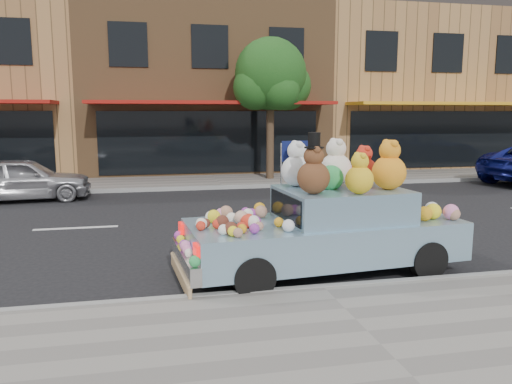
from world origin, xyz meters
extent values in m
plane|color=black|center=(0.00, 0.00, 0.00)|extent=(120.00, 120.00, 0.00)
cube|color=gray|center=(0.00, -6.50, 0.06)|extent=(60.00, 3.00, 0.12)
cube|color=gray|center=(0.00, 6.50, 0.06)|extent=(60.00, 3.00, 0.12)
cube|color=gray|center=(0.00, -5.00, 0.07)|extent=(60.00, 0.12, 0.13)
cube|color=gray|center=(0.00, 5.00, 0.07)|extent=(60.00, 0.12, 0.13)
cube|color=black|center=(-7.00, 7.98, 5.00)|extent=(1.40, 0.06, 1.60)
cube|color=olive|center=(0.00, 12.00, 3.50)|extent=(10.00, 8.00, 7.00)
cube|color=#332D2B|center=(0.00, 12.00, 7.15)|extent=(10.00, 8.00, 0.30)
cube|color=black|center=(0.00, 7.98, 1.40)|extent=(8.50, 0.06, 2.40)
cube|color=#9B150E|center=(0.00, 7.10, 2.90)|extent=(9.00, 1.80, 0.12)
cube|color=black|center=(-3.00, 7.98, 5.00)|extent=(1.40, 0.06, 1.60)
cube|color=black|center=(0.00, 7.98, 5.00)|extent=(1.40, 0.06, 1.60)
cube|color=black|center=(3.00, 7.98, 5.00)|extent=(1.40, 0.06, 1.60)
cube|color=#A97946|center=(10.00, 12.00, 3.50)|extent=(10.00, 8.00, 7.00)
cube|color=#332D2B|center=(10.00, 12.00, 7.15)|extent=(10.00, 8.00, 0.30)
cube|color=black|center=(10.00, 7.98, 1.40)|extent=(8.50, 0.06, 2.40)
cube|color=orange|center=(10.00, 7.10, 2.90)|extent=(9.00, 1.80, 0.12)
cube|color=black|center=(7.00, 7.98, 5.00)|extent=(1.40, 0.06, 1.60)
cube|color=black|center=(10.00, 7.98, 5.00)|extent=(1.40, 0.06, 1.60)
cube|color=black|center=(13.00, 7.98, 5.00)|extent=(1.40, 0.06, 1.60)
cylinder|color=#38281C|center=(2.00, 6.50, 1.60)|extent=(0.28, 0.28, 3.20)
sphere|color=#164513|center=(2.00, 6.50, 3.92)|extent=(2.60, 2.60, 2.60)
sphere|color=#164513|center=(2.70, 6.80, 3.52)|extent=(1.80, 1.80, 1.80)
sphere|color=#164513|center=(1.40, 6.30, 3.42)|extent=(1.60, 1.60, 1.60)
sphere|color=#164513|center=(2.20, 5.90, 3.32)|extent=(1.40, 1.40, 1.40)
sphere|color=#164513|center=(1.70, 7.10, 3.62)|extent=(1.60, 1.60, 1.60)
imported|color=#B1B1B6|center=(-5.98, 4.00, 0.64)|extent=(3.86, 1.84, 1.27)
cylinder|color=black|center=(1.81, -4.71, 0.30)|extent=(0.62, 0.25, 0.60)
cylinder|color=black|center=(1.67, -3.15, 0.30)|extent=(0.62, 0.25, 0.60)
cylinder|color=black|center=(-0.98, -4.95, 0.30)|extent=(0.62, 0.25, 0.60)
cylinder|color=black|center=(-1.12, -3.40, 0.30)|extent=(0.62, 0.25, 0.60)
cube|color=#80A6BF|center=(0.34, -4.05, 0.55)|extent=(4.43, 2.07, 0.60)
cube|color=#80A6BF|center=(0.64, -4.03, 1.10)|extent=(2.02, 1.66, 0.50)
cube|color=silver|center=(-1.87, -4.25, 0.40)|extent=(0.31, 1.79, 0.26)
cube|color=red|center=(-1.76, -4.92, 0.72)|extent=(0.08, 0.28, 0.16)
cube|color=red|center=(-1.88, -3.57, 0.72)|extent=(0.08, 0.28, 0.16)
cube|color=black|center=(-0.30, -4.11, 1.10)|extent=(0.15, 1.30, 0.40)
sphere|color=#542F18|center=(0.03, -4.43, 1.60)|extent=(0.49, 0.49, 0.49)
sphere|color=#542F18|center=(0.03, -4.43, 1.91)|extent=(0.30, 0.30, 0.30)
sphere|color=#542F18|center=(0.03, -4.54, 2.01)|extent=(0.12, 0.12, 0.12)
sphere|color=#542F18|center=(0.03, -4.33, 2.01)|extent=(0.12, 0.12, 0.12)
cylinder|color=black|center=(0.03, -4.43, 2.04)|extent=(0.29, 0.29, 0.02)
cylinder|color=black|center=(0.03, -4.43, 2.15)|extent=(0.18, 0.18, 0.22)
sphere|color=beige|center=(0.66, -3.67, 1.62)|extent=(0.53, 0.53, 0.53)
sphere|color=beige|center=(0.66, -3.67, 1.96)|extent=(0.33, 0.33, 0.33)
sphere|color=beige|center=(0.66, -3.79, 2.07)|extent=(0.13, 0.13, 0.13)
sphere|color=beige|center=(0.66, -3.56, 2.07)|extent=(0.13, 0.13, 0.13)
sphere|color=orange|center=(1.32, -4.27, 1.62)|extent=(0.54, 0.54, 0.54)
sphere|color=orange|center=(1.32, -4.27, 1.96)|extent=(0.33, 0.33, 0.33)
sphere|color=orange|center=(1.32, -4.39, 2.07)|extent=(0.13, 0.13, 0.13)
sphere|color=orange|center=(1.32, -4.15, 2.07)|extent=(0.13, 0.13, 0.13)
sphere|color=red|center=(1.20, -3.58, 1.57)|extent=(0.45, 0.45, 0.45)
sphere|color=red|center=(1.20, -3.58, 1.86)|extent=(0.28, 0.28, 0.28)
sphere|color=red|center=(1.20, -3.67, 1.95)|extent=(0.10, 0.10, 0.10)
sphere|color=red|center=(1.20, -3.48, 1.95)|extent=(0.10, 0.10, 0.10)
sphere|color=silver|center=(0.01, -3.63, 1.60)|extent=(0.51, 0.51, 0.51)
sphere|color=silver|center=(0.01, -3.63, 1.93)|extent=(0.32, 0.32, 0.32)
sphere|color=silver|center=(0.01, -3.74, 2.04)|extent=(0.12, 0.12, 0.12)
sphere|color=silver|center=(0.01, -3.52, 2.04)|extent=(0.12, 0.12, 0.12)
sphere|color=gold|center=(0.69, -4.58, 1.56)|extent=(0.42, 0.42, 0.42)
sphere|color=gold|center=(0.69, -4.58, 1.84)|extent=(0.26, 0.26, 0.26)
sphere|color=gold|center=(0.69, -4.67, 1.92)|extent=(0.10, 0.10, 0.10)
sphere|color=gold|center=(0.69, -4.48, 1.92)|extent=(0.10, 0.10, 0.10)
sphere|color=#268E43|center=(0.44, -4.05, 1.53)|extent=(0.40, 0.40, 0.40)
sphere|color=pink|center=(0.94, -3.95, 1.50)|extent=(0.32, 0.32, 0.32)
sphere|color=yellow|center=(-1.24, -4.77, 0.92)|extent=(0.15, 0.15, 0.15)
sphere|color=red|center=(-1.40, -4.27, 0.92)|extent=(0.15, 0.15, 0.15)
sphere|color=#F5EAC3|center=(-1.13, -3.94, 0.93)|extent=(0.17, 0.17, 0.17)
sphere|color=#522317|center=(-1.56, -4.17, 0.92)|extent=(0.14, 0.14, 0.14)
sphere|color=#F5EAC3|center=(-1.36, -4.66, 0.93)|extent=(0.15, 0.15, 0.15)
sphere|color=#8B2F90|center=(-0.82, -3.47, 0.92)|extent=(0.15, 0.15, 0.15)
sphere|color=#8B2F90|center=(-0.85, -4.36, 0.95)|extent=(0.19, 0.19, 0.19)
sphere|color=#9A6B54|center=(-1.16, -3.62, 0.96)|extent=(0.22, 0.22, 0.22)
sphere|color=#F5EAC3|center=(-1.43, -3.84, 0.94)|extent=(0.18, 0.18, 0.18)
sphere|color=#8B2F90|center=(-0.92, -4.68, 0.92)|extent=(0.15, 0.15, 0.15)
sphere|color=yellow|center=(-1.40, -3.88, 0.96)|extent=(0.21, 0.21, 0.21)
sphere|color=#9A6B54|center=(-0.81, -4.50, 0.92)|extent=(0.13, 0.13, 0.13)
sphere|color=red|center=(-1.09, -4.58, 0.93)|extent=(0.15, 0.15, 0.15)
sphere|color=#522317|center=(-1.26, -4.68, 0.94)|extent=(0.19, 0.19, 0.19)
sphere|color=orange|center=(-0.55, -3.36, 0.95)|extent=(0.20, 0.20, 0.20)
sphere|color=#522317|center=(-1.32, -4.26, 0.95)|extent=(0.20, 0.20, 0.20)
sphere|color=silver|center=(-0.42, -4.67, 0.94)|extent=(0.18, 0.18, 0.18)
sphere|color=#9A6B54|center=(-0.59, -3.65, 0.95)|extent=(0.21, 0.21, 0.21)
sphere|color=red|center=(-0.90, -4.17, 0.94)|extent=(0.19, 0.19, 0.19)
sphere|color=#8B2F90|center=(-0.74, -3.61, 0.93)|extent=(0.15, 0.15, 0.15)
sphere|color=#F5EAC3|center=(-1.63, -4.26, 0.94)|extent=(0.17, 0.17, 0.17)
sphere|color=pink|center=(-1.25, -3.60, 0.94)|extent=(0.17, 0.17, 0.17)
sphere|color=red|center=(-1.64, -4.33, 0.92)|extent=(0.14, 0.14, 0.14)
sphere|color=red|center=(-0.95, -4.31, 0.95)|extent=(0.20, 0.20, 0.20)
sphere|color=orange|center=(-0.48, -4.35, 0.92)|extent=(0.15, 0.15, 0.15)
sphere|color=#9A6B54|center=(-1.19, -4.85, 0.92)|extent=(0.14, 0.14, 0.14)
sphere|color=orange|center=(-1.09, -4.63, 0.92)|extent=(0.14, 0.14, 0.14)
sphere|color=#F5EAC3|center=(-0.87, -4.37, 0.95)|extent=(0.20, 0.20, 0.20)
sphere|color=#F5EAC3|center=(-0.82, -3.68, 0.94)|extent=(0.17, 0.17, 0.17)
sphere|color=#D8A88C|center=(-1.01, -4.12, 0.97)|extent=(0.22, 0.22, 0.22)
sphere|color=#8B2F90|center=(-1.93, -3.58, 0.61)|extent=(0.15, 0.15, 0.15)
sphere|color=pink|center=(-1.85, -4.44, 0.60)|extent=(0.15, 0.15, 0.15)
sphere|color=yellow|center=(-1.91, -3.79, 0.60)|extent=(0.13, 0.13, 0.13)
sphere|color=#F5EAC3|center=(-1.84, -4.58, 0.59)|extent=(0.13, 0.13, 0.13)
sphere|color=pink|center=(-1.87, -4.28, 0.62)|extent=(0.17, 0.17, 0.17)
sphere|color=#268E43|center=(-1.80, -5.04, 0.61)|extent=(0.16, 0.16, 0.16)
sphere|color=#8B2F90|center=(-1.88, -4.13, 0.60)|extent=(0.14, 0.14, 0.14)
sphere|color=yellow|center=(1.80, -3.41, 0.96)|extent=(0.22, 0.22, 0.22)
sphere|color=yellow|center=(2.09, -4.32, 0.98)|extent=(0.26, 0.26, 0.26)
sphere|color=silver|center=(2.20, -4.10, 0.97)|extent=(0.24, 0.24, 0.24)
sphere|color=#522317|center=(1.92, -3.67, 0.94)|extent=(0.19, 0.19, 0.19)
sphere|color=#9A6B54|center=(1.73, -4.18, 0.96)|extent=(0.23, 0.23, 0.23)
sphere|color=#9A6B54|center=(2.36, -4.46, 0.95)|extent=(0.20, 0.20, 0.20)
sphere|color=orange|center=(1.89, -4.41, 0.97)|extent=(0.23, 0.23, 0.23)
sphere|color=pink|center=(2.35, -4.42, 0.98)|extent=(0.25, 0.25, 0.25)
cylinder|color=#997A54|center=(-1.87, -5.10, 0.17)|extent=(0.06, 0.06, 0.17)
sphere|color=#997A54|center=(-1.87, -5.10, 0.26)|extent=(0.07, 0.07, 0.07)
cylinder|color=#997A54|center=(-1.88, -5.00, 0.17)|extent=(0.06, 0.06, 0.17)
sphere|color=#997A54|center=(-1.88, -5.00, 0.26)|extent=(0.07, 0.07, 0.07)
cylinder|color=#997A54|center=(-1.89, -4.90, 0.17)|extent=(0.06, 0.06, 0.17)
sphere|color=#997A54|center=(-1.89, -4.90, 0.26)|extent=(0.07, 0.07, 0.07)
cylinder|color=#997A54|center=(-1.90, -4.80, 0.17)|extent=(0.06, 0.06, 0.17)
sphere|color=#997A54|center=(-1.90, -4.80, 0.26)|extent=(0.07, 0.07, 0.07)
cylinder|color=#997A54|center=(-1.91, -4.70, 0.17)|extent=(0.06, 0.06, 0.17)
sphere|color=#997A54|center=(-1.91, -4.70, 0.26)|extent=(0.07, 0.07, 0.07)
cylinder|color=#997A54|center=(-1.92, -4.60, 0.17)|extent=(0.06, 0.06, 0.17)
sphere|color=#997A54|center=(-1.92, -4.60, 0.26)|extent=(0.07, 0.07, 0.07)
cylinder|color=#997A54|center=(-1.93, -4.50, 0.17)|extent=(0.06, 0.06, 0.17)
sphere|color=#997A54|center=(-1.93, -4.50, 0.26)|extent=(0.07, 0.07, 0.07)
cylinder|color=#997A54|center=(-1.93, -4.40, 0.17)|extent=(0.06, 0.06, 0.17)
sphere|color=#997A54|center=(-1.93, -4.40, 0.26)|extent=(0.07, 0.07, 0.07)
cylinder|color=#997A54|center=(-1.94, -4.30, 0.17)|extent=(0.06, 0.06, 0.17)
sphere|color=#997A54|center=(-1.94, -4.30, 0.26)|extent=(0.07, 0.07, 0.07)
cylinder|color=#997A54|center=(-1.95, -4.21, 0.17)|extent=(0.06, 0.06, 0.17)
sphere|color=#997A54|center=(-1.95, -4.21, 0.26)|extent=(0.07, 0.07, 0.07)
cylinder|color=#997A54|center=(-1.96, -4.11, 0.17)|extent=(0.06, 0.06, 0.17)
sphere|color=#997A54|center=(-1.96, -4.11, 0.26)|extent=(0.07, 0.07, 0.07)
cylinder|color=#997A54|center=(-1.97, -4.01, 0.17)|extent=(0.06, 0.06, 0.17)
sphere|color=#997A54|center=(-1.97, -4.01, 0.26)|extent=(0.07, 0.07, 0.07)
cylinder|color=#997A54|center=(-1.98, -3.91, 0.17)|extent=(0.06, 0.06, 0.17)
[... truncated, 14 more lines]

